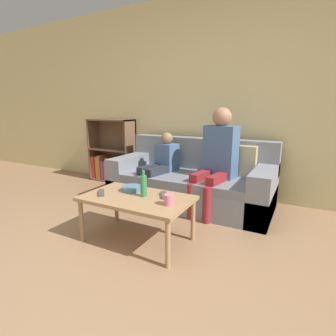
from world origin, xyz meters
TOP-DOWN VIEW (x-y plane):
  - ground_plane at (0.00, 0.00)m, footprint 22.00×22.00m
  - wall_back at (0.00, 2.53)m, footprint 12.00×0.06m
  - couch at (-0.08, 2.00)m, footprint 1.94×0.87m
  - bookshelf at (-1.63, 2.37)m, footprint 0.77×0.28m
  - coffee_table at (-0.13, 0.88)m, footprint 0.95×0.56m
  - person_adult at (0.26, 1.93)m, footprint 0.43×0.65m
  - person_child at (-0.47, 1.88)m, footprint 0.37×0.64m
  - cup_near at (0.21, 0.83)m, footprint 0.08×0.08m
  - tv_remote_0 at (-0.46, 0.79)m, footprint 0.15×0.16m
  - tv_remote_1 at (0.08, 1.00)m, footprint 0.14×0.17m
  - snack_bowl at (-0.27, 1.00)m, footprint 0.19×0.19m
  - bottle at (-0.08, 0.92)m, footprint 0.06×0.06m

SIDE VIEW (x-z plane):
  - ground_plane at x=0.00m, z-range 0.00..0.00m
  - couch at x=-0.08m, z-range -0.13..0.66m
  - bookshelf at x=-1.63m, z-range -0.14..0.86m
  - coffee_table at x=-0.13m, z-range 0.16..0.58m
  - tv_remote_0 at x=-0.46m, z-range 0.41..0.44m
  - tv_remote_1 at x=0.08m, z-range 0.41..0.44m
  - snack_bowl at x=-0.27m, z-range 0.41..0.46m
  - cup_near at x=0.21m, z-range 0.41..0.50m
  - person_child at x=-0.47m, z-range 0.05..0.92m
  - bottle at x=-0.08m, z-range 0.40..0.63m
  - person_adult at x=0.26m, z-range 0.08..1.26m
  - wall_back at x=0.00m, z-range 0.00..2.60m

